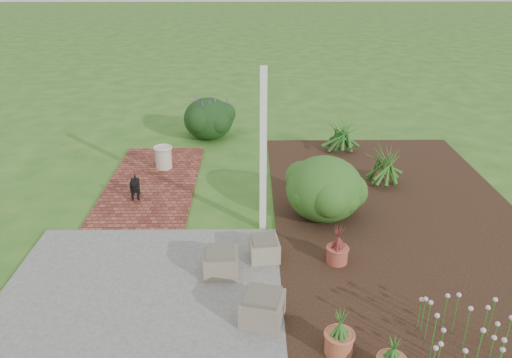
{
  "coord_description": "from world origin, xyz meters",
  "views": [
    {
      "loc": [
        0.13,
        -6.62,
        3.88
      ],
      "look_at": [
        0.2,
        0.4,
        0.7
      ],
      "focal_mm": 35.0,
      "sensor_mm": 36.0,
      "label": 1
    }
  ],
  "objects_px": {
    "evergreen_shrub": "(325,187)",
    "cream_ceramic_urn": "(163,158)",
    "stone_trough_near": "(263,309)",
    "black_dog": "(135,186)"
  },
  "relations": [
    {
      "from": "evergreen_shrub",
      "to": "cream_ceramic_urn",
      "type": "bearing_deg",
      "value": 145.1
    },
    {
      "from": "stone_trough_near",
      "to": "cream_ceramic_urn",
      "type": "relative_size",
      "value": 1.08
    },
    {
      "from": "black_dog",
      "to": "cream_ceramic_urn",
      "type": "relative_size",
      "value": 1.1
    },
    {
      "from": "stone_trough_near",
      "to": "black_dog",
      "type": "height_order",
      "value": "black_dog"
    },
    {
      "from": "stone_trough_near",
      "to": "cream_ceramic_urn",
      "type": "distance_m",
      "value": 4.84
    },
    {
      "from": "cream_ceramic_urn",
      "to": "evergreen_shrub",
      "type": "distance_m",
      "value": 3.5
    },
    {
      "from": "stone_trough_near",
      "to": "cream_ceramic_urn",
      "type": "xyz_separation_m",
      "value": [
        -1.83,
        4.48,
        0.06
      ]
    },
    {
      "from": "black_dog",
      "to": "evergreen_shrub",
      "type": "relative_size",
      "value": 0.39
    },
    {
      "from": "cream_ceramic_urn",
      "to": "evergreen_shrub",
      "type": "height_order",
      "value": "evergreen_shrub"
    },
    {
      "from": "black_dog",
      "to": "evergreen_shrub",
      "type": "bearing_deg",
      "value": -20.62
    }
  ]
}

